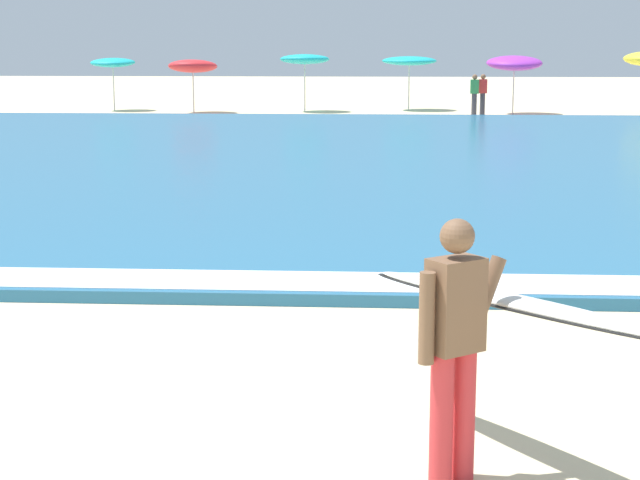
{
  "coord_description": "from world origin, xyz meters",
  "views": [
    {
      "loc": [
        2.77,
        -5.4,
        2.8
      ],
      "look_at": [
        2.25,
        3.34,
        1.1
      ],
      "focal_mm": 57.33,
      "sensor_mm": 36.0,
      "label": 1
    }
  ],
  "objects_px": {
    "beach_umbrella_0": "(113,63)",
    "beach_umbrella_2": "(305,59)",
    "beach_umbrella_3": "(409,61)",
    "beach_umbrella_4": "(514,63)",
    "surfer_with_board": "(484,322)",
    "beachgoer_near_row_mid": "(483,93)",
    "beachgoer_near_row_left": "(474,93)",
    "beach_umbrella_1": "(193,66)"
  },
  "relations": [
    {
      "from": "beachgoer_near_row_left",
      "to": "beach_umbrella_2",
      "type": "bearing_deg",
      "value": 165.26
    },
    {
      "from": "beach_umbrella_3",
      "to": "beachgoer_near_row_left",
      "type": "xyz_separation_m",
      "value": [
        2.46,
        -2.93,
        -1.19
      ]
    },
    {
      "from": "surfer_with_board",
      "to": "beach_umbrella_0",
      "type": "relative_size",
      "value": 1.14
    },
    {
      "from": "beach_umbrella_1",
      "to": "beachgoer_near_row_mid",
      "type": "bearing_deg",
      "value": -2.18
    },
    {
      "from": "beach_umbrella_0",
      "to": "beach_umbrella_2",
      "type": "bearing_deg",
      "value": -1.39
    },
    {
      "from": "beach_umbrella_4",
      "to": "beachgoer_near_row_mid",
      "type": "distance_m",
      "value": 1.78
    },
    {
      "from": "beach_umbrella_0",
      "to": "beach_umbrella_4",
      "type": "height_order",
      "value": "beach_umbrella_4"
    },
    {
      "from": "surfer_with_board",
      "to": "beach_umbrella_4",
      "type": "bearing_deg",
      "value": 82.55
    },
    {
      "from": "surfer_with_board",
      "to": "beach_umbrella_2",
      "type": "height_order",
      "value": "beach_umbrella_2"
    },
    {
      "from": "beachgoer_near_row_mid",
      "to": "surfer_with_board",
      "type": "bearing_deg",
      "value": -95.49
    },
    {
      "from": "surfer_with_board",
      "to": "beachgoer_near_row_mid",
      "type": "bearing_deg",
      "value": 84.51
    },
    {
      "from": "beach_umbrella_0",
      "to": "beachgoer_near_row_left",
      "type": "distance_m",
      "value": 14.88
    },
    {
      "from": "surfer_with_board",
      "to": "beach_umbrella_4",
      "type": "distance_m",
      "value": 35.02
    },
    {
      "from": "beach_umbrella_0",
      "to": "beach_umbrella_4",
      "type": "bearing_deg",
      "value": -3.81
    },
    {
      "from": "beach_umbrella_3",
      "to": "beachgoer_near_row_mid",
      "type": "height_order",
      "value": "beach_umbrella_3"
    },
    {
      "from": "surfer_with_board",
      "to": "beach_umbrella_4",
      "type": "height_order",
      "value": "beach_umbrella_4"
    },
    {
      "from": "beachgoer_near_row_left",
      "to": "beach_umbrella_3",
      "type": "bearing_deg",
      "value": 129.99
    },
    {
      "from": "beach_umbrella_3",
      "to": "beach_umbrella_4",
      "type": "xyz_separation_m",
      "value": [
        4.07,
        -2.06,
        -0.04
      ]
    },
    {
      "from": "beach_umbrella_2",
      "to": "beach_umbrella_4",
      "type": "distance_m",
      "value": 8.39
    },
    {
      "from": "beach_umbrella_2",
      "to": "beachgoer_near_row_left",
      "type": "xyz_separation_m",
      "value": [
        6.73,
        -1.77,
        -1.27
      ]
    },
    {
      "from": "beach_umbrella_1",
      "to": "beachgoer_near_row_left",
      "type": "distance_m",
      "value": 11.23
    },
    {
      "from": "beach_umbrella_3",
      "to": "beach_umbrella_4",
      "type": "bearing_deg",
      "value": -26.81
    },
    {
      "from": "beach_umbrella_4",
      "to": "beachgoer_near_row_left",
      "type": "relative_size",
      "value": 1.49
    },
    {
      "from": "surfer_with_board",
      "to": "beach_umbrella_0",
      "type": "xyz_separation_m",
      "value": [
        -11.77,
        35.8,
        0.94
      ]
    },
    {
      "from": "beach_umbrella_0",
      "to": "beach_umbrella_1",
      "type": "relative_size",
      "value": 1.01
    },
    {
      "from": "beach_umbrella_0",
      "to": "beach_umbrella_1",
      "type": "distance_m",
      "value": 3.74
    },
    {
      "from": "beachgoer_near_row_left",
      "to": "surfer_with_board",
      "type": "bearing_deg",
      "value": -94.96
    },
    {
      "from": "beach_umbrella_3",
      "to": "beach_umbrella_4",
      "type": "height_order",
      "value": "beach_umbrella_4"
    },
    {
      "from": "surfer_with_board",
      "to": "beach_umbrella_3",
      "type": "bearing_deg",
      "value": 89.26
    },
    {
      "from": "beachgoer_near_row_mid",
      "to": "beach_umbrella_0",
      "type": "bearing_deg",
      "value": 173.88
    },
    {
      "from": "surfer_with_board",
      "to": "beach_umbrella_0",
      "type": "height_order",
      "value": "beach_umbrella_0"
    },
    {
      "from": "beach_umbrella_3",
      "to": "beachgoer_near_row_mid",
      "type": "xyz_separation_m",
      "value": [
        2.81,
        -2.58,
        -1.19
      ]
    },
    {
      "from": "beachgoer_near_row_mid",
      "to": "beach_umbrella_2",
      "type": "bearing_deg",
      "value": 168.67
    },
    {
      "from": "beach_umbrella_3",
      "to": "beachgoer_near_row_mid",
      "type": "distance_m",
      "value": 4.0
    },
    {
      "from": "beach_umbrella_2",
      "to": "beach_umbrella_3",
      "type": "bearing_deg",
      "value": 15.22
    },
    {
      "from": "surfer_with_board",
      "to": "beach_umbrella_0",
      "type": "distance_m",
      "value": 37.69
    },
    {
      "from": "beach_umbrella_1",
      "to": "beach_umbrella_4",
      "type": "xyz_separation_m",
      "value": [
        12.76,
        0.09,
        0.14
      ]
    },
    {
      "from": "beach_umbrella_2",
      "to": "beach_umbrella_4",
      "type": "relative_size",
      "value": 1.0
    },
    {
      "from": "surfer_with_board",
      "to": "beach_umbrella_1",
      "type": "distance_m",
      "value": 35.59
    },
    {
      "from": "beach_umbrella_1",
      "to": "beach_umbrella_2",
      "type": "height_order",
      "value": "beach_umbrella_2"
    },
    {
      "from": "beach_umbrella_2",
      "to": "beachgoer_near_row_mid",
      "type": "relative_size",
      "value": 1.49
    },
    {
      "from": "beach_umbrella_0",
      "to": "beach_umbrella_4",
      "type": "distance_m",
      "value": 16.35
    }
  ]
}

